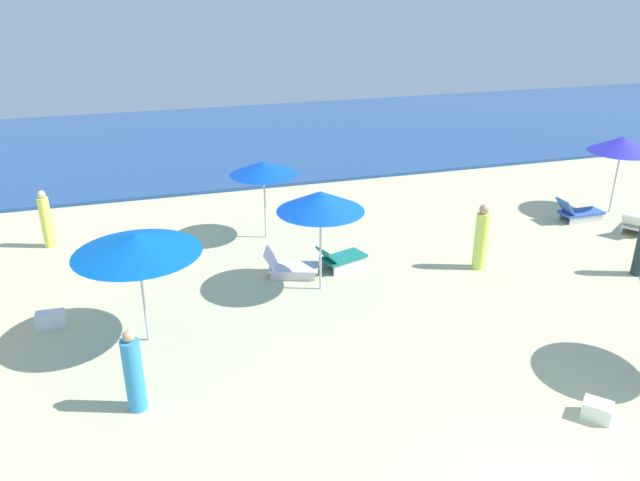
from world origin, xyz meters
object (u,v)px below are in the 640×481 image
object	(u,v)px
cooler_box_0	(597,410)
lounge_chair_2_0	(636,224)
beachgoer_1	(481,238)
lounge_chair_1_1	(341,258)
lounge_chair_1_0	(289,267)
umbrella_1	(321,201)
umbrella_2	(622,144)
beachgoer_2	(134,373)
beachgoer_3	(46,220)
umbrella_5	(264,168)
cooler_box_1	(51,320)
umbrella_4	(137,244)
lounge_chair_2_1	(578,212)

from	to	relation	value
cooler_box_0	lounge_chair_2_0	bearing A→B (deg)	92.25
beachgoer_1	lounge_chair_1_1	bearing A→B (deg)	164.05
lounge_chair_1_0	beachgoer_1	distance (m)	4.87
umbrella_1	cooler_box_0	bearing A→B (deg)	-61.93
lounge_chair_2_0	umbrella_2	bearing A→B (deg)	-49.37
umbrella_1	beachgoer_2	world-z (taller)	umbrella_1
lounge_chair_1_1	beachgoer_1	size ratio (longest dim) A/B	0.81
lounge_chair_2_0	beachgoer_3	size ratio (longest dim) A/B	0.90
beachgoer_3	cooler_box_0	size ratio (longest dim) A/B	3.44
beachgoer_2	umbrella_5	bearing A→B (deg)	19.25
lounge_chair_1_1	beachgoer_1	xyz separation A→B (m)	(3.39, -0.98, 0.54)
umbrella_5	beachgoer_3	xyz separation A→B (m)	(-5.85, 1.09, -1.28)
lounge_chair_1_0	beachgoer_3	xyz separation A→B (m)	(-5.88, 3.66, 0.53)
lounge_chair_1_0	umbrella_1	bearing A→B (deg)	-129.71
umbrella_5	beachgoer_2	xyz separation A→B (m)	(-3.73, -6.81, -1.33)
umbrella_1	cooler_box_1	bearing A→B (deg)	-179.67
umbrella_2	umbrella_4	size ratio (longest dim) A/B	0.97
cooler_box_1	umbrella_5	bearing A→B (deg)	-145.94
beachgoer_3	lounge_chair_1_1	bearing A→B (deg)	-66.39
lounge_chair_1_1	umbrella_5	bearing A→B (deg)	9.50
umbrella_4	umbrella_5	xyz separation A→B (m)	(3.46, 4.62, -0.10)
umbrella_4	beachgoer_3	bearing A→B (deg)	112.65
lounge_chair_1_1	lounge_chair_2_0	bearing A→B (deg)	-110.08
beachgoer_3	lounge_chair_2_1	bearing A→B (deg)	-49.19
lounge_chair_2_0	beachgoer_2	bearing A→B (deg)	72.69
beachgoer_3	cooler_box_0	world-z (taller)	beachgoer_3
cooler_box_0	umbrella_2	bearing A→B (deg)	96.57
lounge_chair_1_0	lounge_chair_2_0	bearing A→B (deg)	-71.06
umbrella_2	beachgoer_2	distance (m)	15.72
umbrella_2	lounge_chair_2_1	distance (m)	2.44
beachgoer_2	cooler_box_0	xyz separation A→B (m)	(7.42, -2.51, -0.57)
umbrella_2	umbrella_5	xyz separation A→B (m)	(-10.85, 1.12, -0.13)
umbrella_1	cooler_box_0	xyz separation A→B (m)	(3.11, -5.84, -2.06)
lounge_chair_1_0	beachgoer_1	world-z (taller)	beachgoer_1
umbrella_2	beachgoer_1	distance (m)	6.67
lounge_chair_2_0	umbrella_5	world-z (taller)	umbrella_5
umbrella_5	cooler_box_0	world-z (taller)	umbrella_5
umbrella_5	umbrella_1	bearing A→B (deg)	-80.63
lounge_chair_2_0	lounge_chair_1_1	bearing A→B (deg)	55.52
lounge_chair_1_0	umbrella_2	xyz separation A→B (m)	(10.81, 1.45, 1.94)
umbrella_5	umbrella_4	bearing A→B (deg)	-126.88
umbrella_1	beachgoer_1	bearing A→B (deg)	-0.79
beachgoer_1	beachgoer_2	xyz separation A→B (m)	(-8.51, -3.27, -0.09)
cooler_box_0	lounge_chair_2_1	bearing A→B (deg)	101.81
umbrella_2	beachgoer_3	xyz separation A→B (m)	(-16.69, 2.21, -1.41)
beachgoer_2	beachgoer_3	size ratio (longest dim) A/B	0.96
lounge_chair_2_0	beachgoer_3	world-z (taller)	beachgoer_3
beachgoer_2	cooler_box_0	bearing A→B (deg)	-60.72
lounge_chair_1_1	lounge_chair_2_1	world-z (taller)	lounge_chair_2_1
umbrella_4	cooler_box_0	distance (m)	8.79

